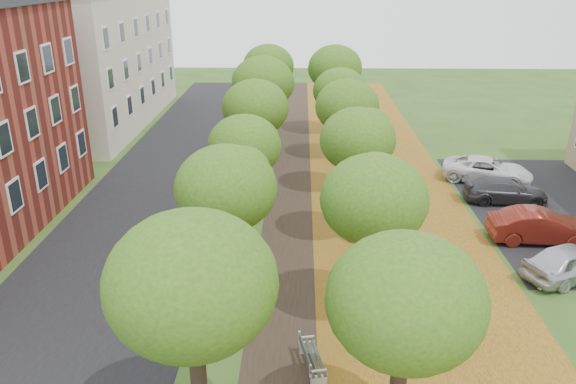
# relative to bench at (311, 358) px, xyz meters

# --- Properties ---
(street_asphalt) EXTENTS (8.00, 70.00, 0.01)m
(street_asphalt) POSITION_rel_bench_xyz_m (-8.08, 11.83, -0.44)
(street_asphalt) COLOR black
(street_asphalt) RESTS_ON ground
(footpath) EXTENTS (3.20, 70.00, 0.01)m
(footpath) POSITION_rel_bench_xyz_m (-0.58, 11.83, -0.44)
(footpath) COLOR black
(footpath) RESTS_ON ground
(leaf_verge) EXTENTS (7.50, 70.00, 0.01)m
(leaf_verge) POSITION_rel_bench_xyz_m (4.42, 11.83, -0.43)
(leaf_verge) COLOR #A3771E
(leaf_verge) RESTS_ON ground
(parking_lot) EXTENTS (9.00, 16.00, 0.01)m
(parking_lot) POSITION_rel_bench_xyz_m (12.92, 12.83, -0.44)
(parking_lot) COLOR black
(parking_lot) RESTS_ON ground
(tree_row_west) EXTENTS (3.55, 33.55, 6.22)m
(tree_row_west) POSITION_rel_bench_xyz_m (-2.78, 11.83, 4.23)
(tree_row_west) COLOR black
(tree_row_west) RESTS_ON ground
(tree_row_east) EXTENTS (3.55, 33.55, 6.22)m
(tree_row_east) POSITION_rel_bench_xyz_m (2.02, 11.83, 4.23)
(tree_row_east) COLOR black
(tree_row_east) RESTS_ON ground
(building_cream) EXTENTS (10.30, 20.30, 10.40)m
(building_cream) POSITION_rel_bench_xyz_m (-17.58, 29.83, 4.77)
(building_cream) COLOR beige
(building_cream) RESTS_ON ground
(bench) EXTENTS (0.87, 1.85, 0.84)m
(bench) POSITION_rel_bench_xyz_m (0.00, 0.00, 0.00)
(bench) COLOR #2D3831
(bench) RESTS_ON ground
(car_silver) EXTENTS (4.56, 3.29, 1.44)m
(car_silver) POSITION_rel_bench_xyz_m (10.42, 5.81, 0.28)
(car_silver) COLOR silver
(car_silver) RESTS_ON ground
(car_red) EXTENTS (4.58, 1.76, 1.49)m
(car_red) POSITION_rel_bench_xyz_m (10.42, 9.05, 0.31)
(car_red) COLOR maroon
(car_red) RESTS_ON ground
(car_grey) EXTENTS (4.39, 1.95, 1.25)m
(car_grey) POSITION_rel_bench_xyz_m (10.42, 13.71, 0.19)
(car_grey) COLOR #323237
(car_grey) RESTS_ON ground
(car_white) EXTENTS (5.46, 3.79, 1.39)m
(car_white) POSITION_rel_bench_xyz_m (10.42, 16.83, 0.25)
(car_white) COLOR silver
(car_white) RESTS_ON ground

